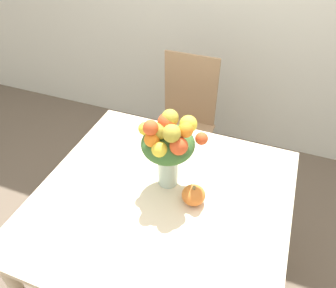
{
  "coord_description": "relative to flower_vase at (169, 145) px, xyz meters",
  "views": [
    {
      "loc": [
        0.4,
        -0.97,
        2.0
      ],
      "look_at": [
        -0.01,
        0.11,
        1.02
      ],
      "focal_mm": 35.0,
      "sensor_mm": 36.0,
      "label": 1
    }
  ],
  "objects": [
    {
      "name": "flower_vase",
      "position": [
        0.0,
        0.0,
        0.0
      ],
      "size": [
        0.32,
        0.28,
        0.44
      ],
      "color": "#B2CCBC",
      "rests_on": "dining_table"
    },
    {
      "name": "pumpkin",
      "position": [
        0.15,
        -0.07,
        -0.21
      ],
      "size": [
        0.11,
        0.11,
        0.1
      ],
      "color": "orange",
      "rests_on": "dining_table"
    },
    {
      "name": "dining_table",
      "position": [
        0.0,
        -0.1,
        -0.35
      ],
      "size": [
        1.21,
        1.16,
        0.77
      ],
      "color": "beige",
      "rests_on": "ground_plane"
    },
    {
      "name": "ground_plane",
      "position": [
        0.0,
        -0.1,
        -1.02
      ],
      "size": [
        12.0,
        12.0,
        0.0
      ],
      "primitive_type": "plane",
      "color": "brown"
    },
    {
      "name": "dining_chair_near_window",
      "position": [
        -0.18,
        0.82,
        -0.5
      ],
      "size": [
        0.42,
        0.42,
        1.03
      ],
      "rotation": [
        0.0,
        0.0,
        0.01
      ],
      "color": "#9E7A56",
      "rests_on": "ground_plane"
    }
  ]
}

